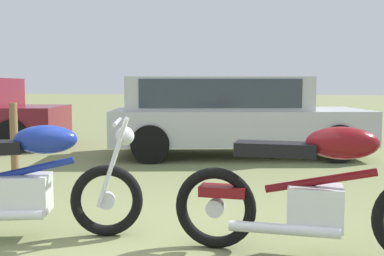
{
  "coord_description": "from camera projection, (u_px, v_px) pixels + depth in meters",
  "views": [
    {
      "loc": [
        1.0,
        -3.19,
        1.29
      ],
      "look_at": [
        -0.03,
        1.9,
        0.81
      ],
      "focal_mm": 43.45,
      "sensor_mm": 36.0,
      "label": 1
    }
  ],
  "objects": [
    {
      "name": "motorcycle_blue",
      "position": [
        25.0,
        182.0,
        3.88
      ],
      "size": [
        1.95,
        0.9,
        1.02
      ],
      "rotation": [
        0.0,
        0.0,
        0.28
      ],
      "color": "black",
      "rests_on": "ground"
    },
    {
      "name": "motorcycle_maroon",
      "position": [
        316.0,
        192.0,
        3.45
      ],
      "size": [
        2.13,
        0.64,
        1.02
      ],
      "rotation": [
        0.0,
        0.0,
        -0.05
      ],
      "color": "black",
      "rests_on": "ground"
    },
    {
      "name": "car_silver",
      "position": [
        228.0,
        110.0,
        8.49
      ],
      "size": [
        4.82,
        2.81,
        1.43
      ],
      "rotation": [
        0.0,
        0.0,
        0.22
      ],
      "color": "#B2B5BA",
      "rests_on": "ground"
    },
    {
      "name": "fence_post_wooden",
      "position": [
        14.0,
        144.0,
        5.96
      ],
      "size": [
        0.1,
        0.1,
        1.06
      ],
      "primitive_type": "cylinder",
      "color": "brown",
      "rests_on": "ground"
    }
  ]
}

